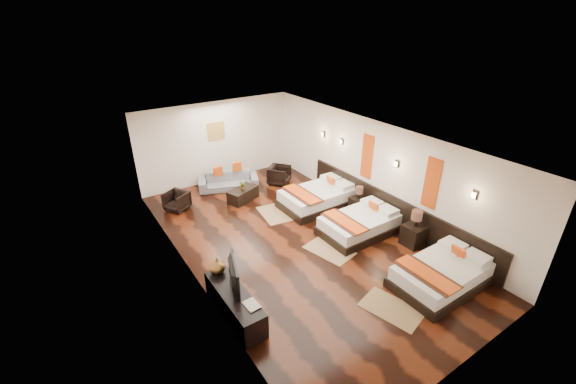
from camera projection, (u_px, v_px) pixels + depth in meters
floor at (295, 240)px, 9.82m from camera, size 5.50×9.50×0.01m
ceiling at (296, 139)px, 8.58m from camera, size 5.50×9.50×0.01m
back_wall at (217, 142)px, 12.74m from camera, size 5.50×0.01×2.80m
left_wall at (189, 225)px, 7.83m from camera, size 0.01×9.50×2.80m
right_wall at (374, 169)px, 10.57m from camera, size 0.01×9.50×2.80m
headboard_panel at (390, 210)px, 10.37m from camera, size 0.08×6.60×0.90m
bed_near at (442, 274)px, 8.12m from camera, size 2.15×1.35×0.82m
bed_mid at (360, 224)px, 10.04m from camera, size 2.11×1.33×0.81m
bed_far at (318, 197)px, 11.42m from camera, size 2.25×1.42×0.86m
nightstand_a at (414, 233)px, 9.50m from camera, size 0.50×0.50×0.99m
nightstand_b at (358, 203)px, 11.06m from camera, size 0.43×0.43×0.85m
jute_mat_near at (391, 309)px, 7.56m from camera, size 1.04×1.36×0.01m
jute_mat_mid at (329, 250)px, 9.40m from camera, size 1.01×1.34×0.01m
jute_mat_far at (274, 214)px, 11.08m from camera, size 0.92×1.30×0.01m
tv_console at (235, 303)px, 7.32m from camera, size 0.50×1.80×0.55m
tv at (230, 274)px, 7.27m from camera, size 0.44×0.98×0.57m
book at (246, 308)px, 6.82m from camera, size 0.26×0.34×0.03m
figurine at (217, 266)px, 7.68m from camera, size 0.36×0.36×0.35m
sofa at (229, 181)px, 12.54m from camera, size 2.11×1.44×0.57m
armchair_left at (177, 201)px, 11.19m from camera, size 0.87×0.87×0.59m
armchair_right at (279, 175)px, 12.88m from camera, size 0.97×0.98×0.64m
coffee_table at (243, 194)px, 11.80m from camera, size 1.11×0.83×0.40m
table_plant at (243, 185)px, 11.65m from camera, size 0.31×0.28×0.29m
orange_panel_a at (431, 183)px, 9.01m from camera, size 0.04×0.40×1.30m
orange_panel_b at (367, 157)px, 10.65m from camera, size 0.04×0.40×1.30m
sconce_near at (474, 195)px, 8.11m from camera, size 0.07×0.12×0.18m
sconce_mid at (397, 164)px, 9.75m from camera, size 0.07×0.12×0.18m
sconce_far at (341, 142)px, 11.39m from camera, size 0.07×0.12×0.18m
sconce_lounge at (323, 134)px, 12.06m from camera, size 0.07×0.12×0.18m
gold_artwork at (216, 131)px, 12.55m from camera, size 0.60×0.04×0.60m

